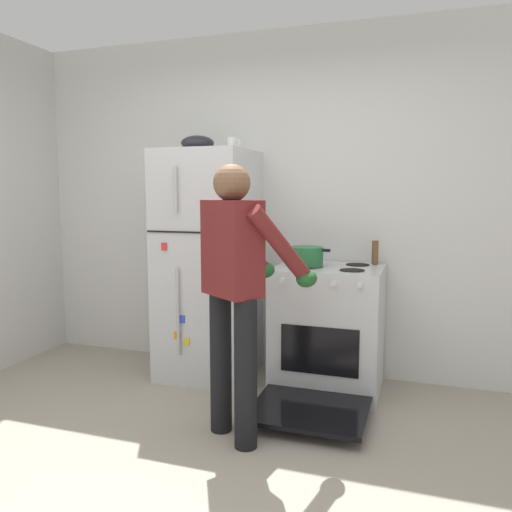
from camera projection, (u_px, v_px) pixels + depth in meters
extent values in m
plane|color=#9E9384|center=(172.00, 494.00, 2.44)|extent=(8.00, 8.00, 0.00)
cube|color=silver|center=(283.00, 204.00, 4.11)|extent=(6.00, 0.10, 2.70)
cube|color=silver|center=(209.00, 265.00, 3.97)|extent=(0.68, 0.68, 1.76)
cube|color=black|center=(188.00, 232.00, 3.61)|extent=(0.67, 0.01, 0.01)
cylinder|color=#B7B7BC|center=(178.00, 312.00, 3.69)|extent=(0.02, 0.02, 0.64)
cylinder|color=#B7B7BC|center=(176.00, 190.00, 3.58)|extent=(0.02, 0.02, 0.33)
cube|color=yellow|center=(187.00, 342.00, 3.71)|extent=(0.04, 0.01, 0.06)
cube|color=blue|center=(182.00, 319.00, 3.70)|extent=(0.04, 0.01, 0.06)
cube|color=red|center=(164.00, 247.00, 3.68)|extent=(0.04, 0.01, 0.06)
cube|color=orange|center=(177.00, 335.00, 3.73)|extent=(0.04, 0.01, 0.06)
cube|color=silver|center=(328.00, 328.00, 3.72)|extent=(0.76, 0.64, 0.91)
cube|color=black|center=(319.00, 351.00, 3.42)|extent=(0.53, 0.01, 0.33)
cylinder|color=black|center=(300.00, 268.00, 3.58)|extent=(0.17, 0.17, 0.01)
cylinder|color=black|center=(352.00, 270.00, 3.47)|extent=(0.17, 0.17, 0.01)
cylinder|color=black|center=(309.00, 263.00, 3.85)|extent=(0.17, 0.17, 0.01)
cylinder|color=black|center=(358.00, 265.00, 3.74)|extent=(0.17, 0.17, 0.01)
cylinder|color=silver|center=(282.00, 280.00, 3.44)|extent=(0.04, 0.03, 0.04)
cylinder|color=silver|center=(307.00, 282.00, 3.38)|extent=(0.04, 0.03, 0.04)
cylinder|color=silver|center=(334.00, 283.00, 3.32)|extent=(0.04, 0.03, 0.04)
cylinder|color=silver|center=(360.00, 285.00, 3.27)|extent=(0.04, 0.03, 0.04)
cube|color=black|center=(309.00, 410.00, 3.19)|extent=(0.72, 0.58, 0.04)
cylinder|color=black|center=(221.00, 362.00, 3.06)|extent=(0.13, 0.13, 0.86)
cylinder|color=black|center=(246.00, 374.00, 2.85)|extent=(0.13, 0.13, 0.86)
cube|color=maroon|center=(232.00, 248.00, 2.87)|extent=(0.41, 0.37, 0.54)
sphere|color=brown|center=(232.00, 183.00, 2.82)|extent=(0.21, 0.21, 0.21)
sphere|color=#303030|center=(232.00, 190.00, 2.83)|extent=(0.15, 0.15, 0.15)
cylinder|color=maroon|center=(240.00, 241.00, 3.14)|extent=(0.33, 0.42, 0.47)
cylinder|color=maroon|center=(281.00, 246.00, 2.82)|extent=(0.33, 0.42, 0.47)
ellipsoid|color=#1E5123|center=(265.00, 270.00, 3.28)|extent=(0.12, 0.18, 0.10)
ellipsoid|color=#1E5123|center=(307.00, 279.00, 2.96)|extent=(0.12, 0.18, 0.10)
cylinder|color=#236638|center=(306.00, 256.00, 3.66)|extent=(0.24, 0.24, 0.14)
cube|color=black|center=(287.00, 249.00, 3.70)|extent=(0.05, 0.03, 0.02)
cube|color=black|center=(327.00, 250.00, 3.60)|extent=(0.05, 0.03, 0.02)
cylinder|color=silver|center=(232.00, 144.00, 3.84)|extent=(0.08, 0.08, 0.10)
torus|color=silver|center=(237.00, 143.00, 3.83)|extent=(0.06, 0.01, 0.06)
cylinder|color=brown|center=(375.00, 252.00, 3.74)|extent=(0.05, 0.05, 0.17)
ellipsoid|color=black|center=(198.00, 143.00, 3.88)|extent=(0.25, 0.25, 0.11)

